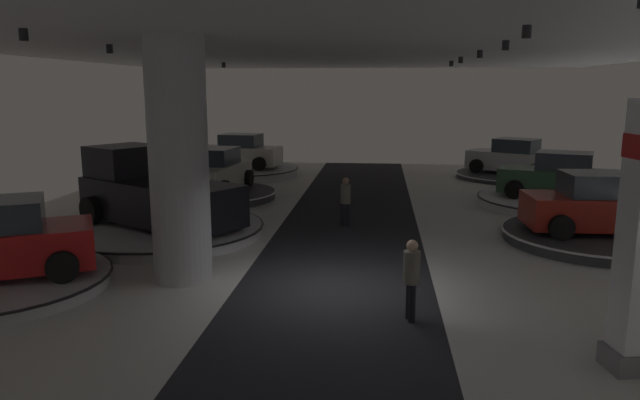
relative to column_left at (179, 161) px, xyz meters
The scene contains 17 objects.
ground 4.51m from the column_left, ahead, with size 24.00×44.00×0.06m.
ceiling_with_spotlights 4.52m from the column_left, ahead, with size 24.00×44.00×0.39m.
column_left is the anchor object (origin of this frame).
display_platform_mid_left 5.06m from the column_left, 117.12° to the left, with size 6.09×6.09×0.31m.
pickup_truck_mid_left 4.87m from the column_left, 119.18° to the left, with size 5.61×4.63×2.30m.
display_platform_far_left 10.39m from the column_left, 102.01° to the left, with size 4.97×4.97×0.32m.
display_car_far_left 10.24m from the column_left, 101.96° to the left, with size 2.56×4.37×1.71m.
display_platform_deep_right 20.20m from the column_left, 56.70° to the left, with size 5.43×5.43×0.23m.
display_car_deep_right 20.11m from the column_left, 56.61° to the left, with size 4.51×3.78×1.71m.
display_platform_deep_left 16.83m from the column_left, 99.24° to the left, with size 6.10×6.10×0.38m.
display_car_deep_left 16.70m from the column_left, 99.14° to the left, with size 4.39×2.63×1.71m.
display_platform_far_right 14.93m from the column_left, 40.86° to the left, with size 5.80×5.80×0.35m.
display_car_far_right 14.82m from the column_left, 40.75° to the left, with size 4.56×3.30×1.71m.
display_platform_mid_right 11.94m from the column_left, 21.99° to the left, with size 5.43×5.43×0.32m.
display_car_mid_right 11.75m from the column_left, 22.04° to the left, with size 4.29×2.33×1.71m.
visitor_walking_near 5.79m from the column_left, 21.08° to the right, with size 0.32×0.32×1.59m.
visitor_walking_far 6.84m from the column_left, 58.63° to the left, with size 0.32×0.32×1.59m.
Camera 1 is at (0.93, -12.29, 4.37)m, focal length 32.74 mm.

